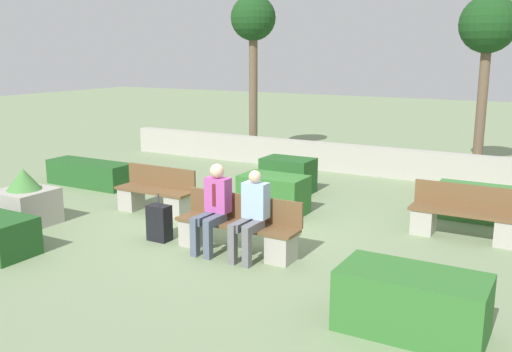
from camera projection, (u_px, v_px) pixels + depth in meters
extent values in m
plane|color=gray|center=(232.00, 231.00, 9.92)|extent=(60.00, 60.00, 0.00)
cube|color=#ADA89E|center=(348.00, 159.00, 14.57)|extent=(13.50, 0.30, 0.73)
cube|color=brown|center=(236.00, 225.00, 8.75)|extent=(2.02, 0.44, 0.05)
cube|color=brown|center=(244.00, 207.00, 8.90)|extent=(2.02, 0.04, 0.40)
cube|color=#ADA89E|center=(195.00, 232.00, 9.17)|extent=(0.36, 0.40, 0.43)
cube|color=#ADA89E|center=(281.00, 248.00, 8.42)|extent=(0.36, 0.40, 0.43)
cube|color=brown|center=(154.00, 190.00, 10.89)|extent=(1.61, 0.44, 0.05)
cube|color=brown|center=(161.00, 177.00, 11.05)|extent=(1.61, 0.05, 0.40)
cube|color=#ADA89E|center=(131.00, 199.00, 11.22)|extent=(0.36, 0.40, 0.43)
cube|color=#ADA89E|center=(178.00, 206.00, 10.67)|extent=(0.36, 0.40, 0.43)
cube|color=brown|center=(465.00, 213.00, 9.39)|extent=(1.79, 0.44, 0.05)
cube|color=brown|center=(469.00, 196.00, 9.55)|extent=(1.79, 0.04, 0.40)
cube|color=#ADA89E|center=(423.00, 221.00, 9.76)|extent=(0.36, 0.40, 0.43)
cube|color=#ADA89E|center=(507.00, 233.00, 9.12)|extent=(0.36, 0.40, 0.43)
cube|color=#515B70|center=(204.00, 218.00, 8.76)|extent=(0.14, 0.46, 0.13)
cube|color=#515B70|center=(215.00, 220.00, 8.66)|extent=(0.14, 0.46, 0.13)
cube|color=#515B70|center=(195.00, 237.00, 8.63)|extent=(0.11, 0.11, 0.61)
cube|color=#515B70|center=(208.00, 240.00, 8.51)|extent=(0.11, 0.11, 0.61)
cube|color=#B74C9E|center=(218.00, 195.00, 8.84)|extent=(0.38, 0.22, 0.54)
sphere|color=beige|center=(217.00, 171.00, 8.75)|extent=(0.22, 0.22, 0.22)
cube|color=maroon|center=(214.00, 195.00, 8.74)|extent=(0.06, 0.01, 0.35)
cube|color=slate|center=(242.00, 225.00, 8.44)|extent=(0.14, 0.46, 0.13)
cube|color=slate|center=(254.00, 227.00, 8.34)|extent=(0.14, 0.46, 0.13)
cube|color=slate|center=(233.00, 244.00, 8.30)|extent=(0.11, 0.11, 0.61)
cube|color=slate|center=(247.00, 247.00, 8.19)|extent=(0.11, 0.11, 0.61)
cube|color=#9EBCE0|center=(256.00, 200.00, 8.52)|extent=(0.38, 0.22, 0.54)
sphere|color=beige|center=(255.00, 177.00, 8.42)|extent=(0.19, 0.19, 0.19)
cube|color=#33702D|center=(274.00, 194.00, 10.94)|extent=(1.25, 0.75, 0.73)
cube|color=#33702D|center=(412.00, 303.00, 6.27)|extent=(1.60, 0.83, 0.70)
cube|color=#235623|center=(288.00, 175.00, 12.55)|extent=(1.10, 0.73, 0.76)
cube|color=#235623|center=(90.00, 174.00, 13.19)|extent=(2.10, 0.69, 0.57)
cube|color=#3D7A38|center=(499.00, 205.00, 10.35)|extent=(2.19, 0.69, 0.63)
cube|color=#ADA89E|center=(26.00, 207.00, 10.20)|extent=(0.91, 0.91, 0.65)
cone|color=#47843D|center=(23.00, 179.00, 10.09)|extent=(0.60, 0.60, 0.38)
cube|color=black|center=(159.00, 223.00, 9.35)|extent=(0.37, 0.24, 0.60)
cylinder|color=#333338|center=(158.00, 199.00, 9.27)|extent=(0.02, 0.02, 0.20)
cylinder|color=brown|center=(253.00, 94.00, 16.68)|extent=(0.25, 0.25, 3.63)
sphere|color=#194219|center=(253.00, 18.00, 16.21)|extent=(1.29, 1.29, 1.29)
cylinder|color=brown|center=(481.00, 108.00, 14.27)|extent=(0.25, 0.25, 3.31)
sphere|color=#194219|center=(489.00, 24.00, 13.83)|extent=(1.40, 1.40, 1.40)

